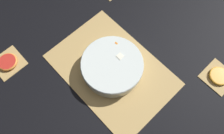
% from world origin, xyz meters
% --- Properties ---
extents(ground_plane, '(6.00, 6.00, 0.00)m').
position_xyz_m(ground_plane, '(0.00, 0.00, 0.00)').
color(ground_plane, black).
extents(bamboo_mat_center, '(0.50, 0.35, 0.01)m').
position_xyz_m(bamboo_mat_center, '(-0.00, 0.00, 0.00)').
color(bamboo_mat_center, tan).
rests_on(bamboo_mat_center, ground_plane).
extents(coaster_mat_near_left, '(0.12, 0.12, 0.01)m').
position_xyz_m(coaster_mat_near_left, '(-0.32, -0.30, 0.00)').
color(coaster_mat_near_left, tan).
rests_on(coaster_mat_near_left, ground_plane).
extents(coaster_mat_far_right, '(0.12, 0.12, 0.01)m').
position_xyz_m(coaster_mat_far_right, '(0.32, 0.30, 0.00)').
color(coaster_mat_far_right, tan).
rests_on(coaster_mat_far_right, ground_plane).
extents(fruit_salad_bowl, '(0.25, 0.25, 0.07)m').
position_xyz_m(fruit_salad_bowl, '(-0.00, 0.00, 0.04)').
color(fruit_salad_bowl, silver).
rests_on(fruit_salad_bowl, bamboo_mat_center).
extents(orange_slice_whole, '(0.08, 0.08, 0.01)m').
position_xyz_m(orange_slice_whole, '(-0.32, -0.30, 0.01)').
color(orange_slice_whole, orange).
rests_on(orange_slice_whole, coaster_mat_near_left).
extents(grapefruit_slice, '(0.08, 0.08, 0.01)m').
position_xyz_m(grapefruit_slice, '(0.32, 0.30, 0.01)').
color(grapefruit_slice, red).
rests_on(grapefruit_slice, coaster_mat_far_right).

